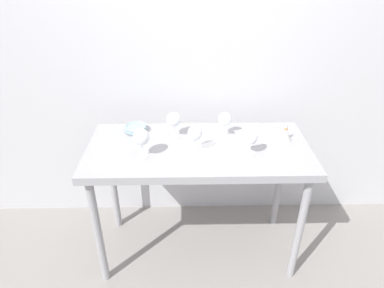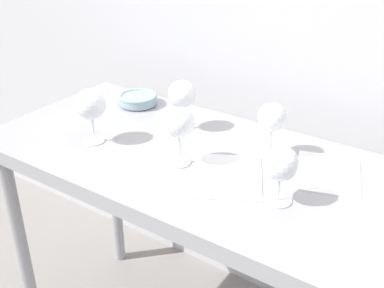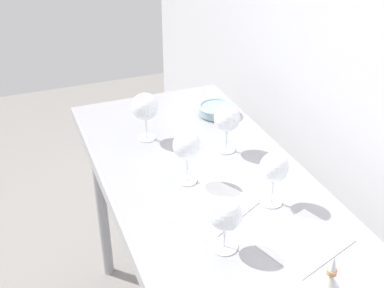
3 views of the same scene
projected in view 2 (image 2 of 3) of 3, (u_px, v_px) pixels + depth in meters
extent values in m
cube|color=#97979D|center=(200.00, 161.00, 1.47)|extent=(1.40, 0.64, 0.04)
cube|color=#97979D|center=(131.00, 214.00, 1.23)|extent=(1.40, 0.01, 0.05)
cylinder|color=#97979D|center=(21.00, 245.00, 1.80)|extent=(0.05, 0.05, 0.86)
cylinder|color=#97979D|center=(114.00, 185.00, 2.18)|extent=(0.05, 0.05, 0.86)
cylinder|color=white|center=(277.00, 200.00, 1.24)|extent=(0.07, 0.07, 0.00)
cylinder|color=white|center=(278.00, 188.00, 1.22)|extent=(0.01, 0.01, 0.07)
sphere|color=white|center=(281.00, 163.00, 1.19)|extent=(0.09, 0.09, 0.09)
cylinder|color=maroon|center=(280.00, 169.00, 1.19)|extent=(0.06, 0.06, 0.02)
cylinder|color=white|center=(180.00, 163.00, 1.41)|extent=(0.07, 0.07, 0.00)
cylinder|color=white|center=(180.00, 148.00, 1.39)|extent=(0.01, 0.01, 0.09)
sphere|color=white|center=(179.00, 122.00, 1.35)|extent=(0.09, 0.09, 0.09)
cylinder|color=maroon|center=(179.00, 127.00, 1.36)|extent=(0.06, 0.06, 0.02)
cylinder|color=white|center=(269.00, 154.00, 1.46)|extent=(0.07, 0.07, 0.00)
cylinder|color=white|center=(270.00, 141.00, 1.44)|extent=(0.01, 0.01, 0.09)
sphere|color=white|center=(272.00, 117.00, 1.40)|extent=(0.09, 0.09, 0.09)
cylinder|color=maroon|center=(272.00, 122.00, 1.41)|extent=(0.06, 0.06, 0.02)
cylinder|color=white|center=(182.00, 128.00, 1.63)|extent=(0.07, 0.07, 0.00)
cylinder|color=white|center=(182.00, 117.00, 1.61)|extent=(0.01, 0.01, 0.08)
sphere|color=white|center=(182.00, 94.00, 1.57)|extent=(0.09, 0.09, 0.09)
cylinder|color=maroon|center=(182.00, 99.00, 1.58)|extent=(0.06, 0.06, 0.02)
cylinder|color=white|center=(94.00, 141.00, 1.54)|extent=(0.07, 0.07, 0.00)
cylinder|color=white|center=(93.00, 128.00, 1.52)|extent=(0.01, 0.01, 0.09)
sphere|color=white|center=(91.00, 104.00, 1.48)|extent=(0.10, 0.10, 0.10)
cylinder|color=maroon|center=(91.00, 109.00, 1.49)|extent=(0.07, 0.07, 0.02)
cube|color=white|center=(328.00, 173.00, 1.36)|extent=(0.24, 0.27, 0.00)
cube|color=white|center=(227.00, 176.00, 1.35)|extent=(0.29, 0.31, 0.00)
cylinder|color=beige|center=(138.00, 104.00, 1.82)|extent=(0.12, 0.12, 0.01)
cylinder|color=#8CA8B2|center=(138.00, 100.00, 1.81)|extent=(0.14, 0.14, 0.03)
torus|color=#8CA8B2|center=(138.00, 96.00, 1.80)|extent=(0.15, 0.15, 0.01)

